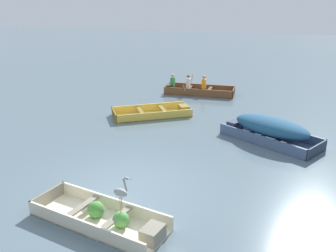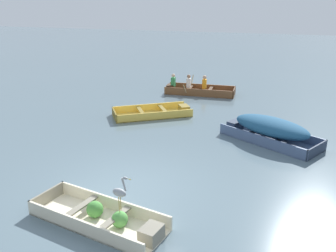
# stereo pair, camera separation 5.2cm
# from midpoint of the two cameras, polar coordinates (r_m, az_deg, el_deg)

# --- Properties ---
(ground_plane) EXTENTS (80.00, 80.00, 0.00)m
(ground_plane) POSITION_cam_midpoint_polar(r_m,az_deg,el_deg) (9.70, -6.14, -9.45)
(ground_plane) COLOR slate
(dinghy_cream_foreground) EXTENTS (3.26, 1.77, 0.41)m
(dinghy_cream_foreground) POSITION_cam_midpoint_polar(r_m,az_deg,el_deg) (8.37, -9.79, -13.70)
(dinghy_cream_foreground) COLOR beige
(dinghy_cream_foreground) RESTS_ON ground
(skiff_slate_blue_near_moored) EXTENTS (3.46, 2.74, 0.81)m
(skiff_slate_blue_near_moored) POSITION_cam_midpoint_polar(r_m,az_deg,el_deg) (12.86, 15.24, -0.32)
(skiff_slate_blue_near_moored) COLOR #475B7F
(skiff_slate_blue_near_moored) RESTS_ON ground
(skiff_yellow_mid_moored) EXTENTS (3.26, 2.67, 0.32)m
(skiff_yellow_mid_moored) POSITION_cam_midpoint_polar(r_m,az_deg,el_deg) (15.17, -2.07, 2.02)
(skiff_yellow_mid_moored) COLOR #E5BC47
(skiff_yellow_mid_moored) RESTS_ON ground
(rowboat_wooden_brown_with_crew) EXTENTS (3.38, 2.36, 0.92)m
(rowboat_wooden_brown_with_crew) POSITION_cam_midpoint_polar(r_m,az_deg,el_deg) (18.54, 4.06, 5.60)
(rowboat_wooden_brown_with_crew) COLOR brown
(rowboat_wooden_brown_with_crew) RESTS_ON ground
(heron_on_dinghy) EXTENTS (0.46, 0.20, 0.84)m
(heron_on_dinghy) POSITION_cam_midpoint_polar(r_m,az_deg,el_deg) (7.80, -7.37, -9.91)
(heron_on_dinghy) COLOR olive
(heron_on_dinghy) RESTS_ON dinghy_cream_foreground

